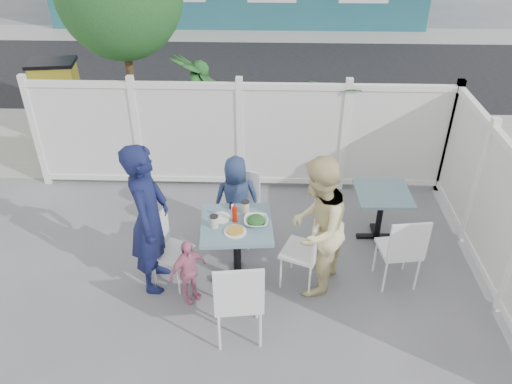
{
  "coord_description": "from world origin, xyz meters",
  "views": [
    {
      "loc": [
        0.53,
        -3.9,
        3.95
      ],
      "look_at": [
        0.38,
        0.77,
        0.94
      ],
      "focal_mm": 35.0,
      "sensor_mm": 36.0,
      "label": 1
    }
  ],
  "objects_px": {
    "chair_left": "(167,245)",
    "spare_table": "(382,203)",
    "main_table": "(237,237)",
    "boy": "(236,200)",
    "chair_right": "(309,247)",
    "chair_back": "(241,201)",
    "man": "(149,219)",
    "toddler": "(188,271)",
    "utility_cabinet": "(60,101)",
    "woman": "(317,228)",
    "chair_near": "(238,297)"
  },
  "relations": [
    {
      "from": "chair_left",
      "to": "spare_table",
      "type": "bearing_deg",
      "value": 131.69
    },
    {
      "from": "main_table",
      "to": "boy",
      "type": "bearing_deg",
      "value": 94.03
    },
    {
      "from": "main_table",
      "to": "chair_right",
      "type": "relative_size",
      "value": 0.89
    },
    {
      "from": "main_table",
      "to": "chair_back",
      "type": "xyz_separation_m",
      "value": [
        -0.0,
        0.83,
        -0.09
      ]
    },
    {
      "from": "spare_table",
      "to": "man",
      "type": "height_order",
      "value": "man"
    },
    {
      "from": "spare_table",
      "to": "boy",
      "type": "xyz_separation_m",
      "value": [
        -1.78,
        -0.04,
        0.04
      ]
    },
    {
      "from": "chair_back",
      "to": "toddler",
      "type": "relative_size",
      "value": 1.16
    },
    {
      "from": "chair_right",
      "to": "chair_left",
      "type": "bearing_deg",
      "value": 110.81
    },
    {
      "from": "utility_cabinet",
      "to": "chair_back",
      "type": "distance_m",
      "value": 4.31
    },
    {
      "from": "toddler",
      "to": "chair_left",
      "type": "bearing_deg",
      "value": 88.21
    },
    {
      "from": "utility_cabinet",
      "to": "boy",
      "type": "distance_m",
      "value": 4.29
    },
    {
      "from": "spare_table",
      "to": "chair_right",
      "type": "bearing_deg",
      "value": -137.11
    },
    {
      "from": "woman",
      "to": "boy",
      "type": "height_order",
      "value": "woman"
    },
    {
      "from": "chair_near",
      "to": "toddler",
      "type": "height_order",
      "value": "chair_near"
    },
    {
      "from": "main_table",
      "to": "toddler",
      "type": "distance_m",
      "value": 0.63
    },
    {
      "from": "man",
      "to": "boy",
      "type": "height_order",
      "value": "man"
    },
    {
      "from": "man",
      "to": "woman",
      "type": "distance_m",
      "value": 1.76
    },
    {
      "from": "toddler",
      "to": "chair_back",
      "type": "bearing_deg",
      "value": 23.49
    },
    {
      "from": "woman",
      "to": "utility_cabinet",
      "type": "bearing_deg",
      "value": -110.57
    },
    {
      "from": "man",
      "to": "woman",
      "type": "height_order",
      "value": "man"
    },
    {
      "from": "man",
      "to": "toddler",
      "type": "xyz_separation_m",
      "value": [
        0.42,
        -0.27,
        -0.48
      ]
    },
    {
      "from": "chair_left",
      "to": "chair_right",
      "type": "distance_m",
      "value": 1.56
    },
    {
      "from": "chair_left",
      "to": "chair_back",
      "type": "bearing_deg",
      "value": 160.27
    },
    {
      "from": "main_table",
      "to": "chair_left",
      "type": "distance_m",
      "value": 0.79
    },
    {
      "from": "chair_near",
      "to": "woman",
      "type": "xyz_separation_m",
      "value": [
        0.77,
        0.82,
        0.22
      ]
    },
    {
      "from": "chair_left",
      "to": "chair_near",
      "type": "height_order",
      "value": "chair_near"
    },
    {
      "from": "boy",
      "to": "toddler",
      "type": "relative_size",
      "value": 1.46
    },
    {
      "from": "man",
      "to": "boy",
      "type": "relative_size",
      "value": 1.52
    },
    {
      "from": "utility_cabinet",
      "to": "man",
      "type": "height_order",
      "value": "man"
    },
    {
      "from": "chair_right",
      "to": "man",
      "type": "xyz_separation_m",
      "value": [
        -1.7,
        -0.01,
        0.34
      ]
    },
    {
      "from": "chair_near",
      "to": "boy",
      "type": "relative_size",
      "value": 0.89
    },
    {
      "from": "chair_near",
      "to": "man",
      "type": "relative_size",
      "value": 0.58
    },
    {
      "from": "chair_back",
      "to": "toddler",
      "type": "distance_m",
      "value": 1.26
    },
    {
      "from": "main_table",
      "to": "toddler",
      "type": "bearing_deg",
      "value": -147.33
    },
    {
      "from": "toddler",
      "to": "chair_near",
      "type": "bearing_deg",
      "value": -87.42
    },
    {
      "from": "chair_back",
      "to": "man",
      "type": "distance_m",
      "value": 1.32
    },
    {
      "from": "main_table",
      "to": "chair_near",
      "type": "distance_m",
      "value": 0.88
    },
    {
      "from": "utility_cabinet",
      "to": "main_table",
      "type": "distance_m",
      "value": 4.89
    },
    {
      "from": "chair_near",
      "to": "woman",
      "type": "bearing_deg",
      "value": 39.51
    },
    {
      "from": "spare_table",
      "to": "chair_right",
      "type": "relative_size",
      "value": 0.75
    },
    {
      "from": "main_table",
      "to": "chair_back",
      "type": "distance_m",
      "value": 0.83
    },
    {
      "from": "woman",
      "to": "toddler",
      "type": "bearing_deg",
      "value": -57.85
    },
    {
      "from": "chair_left",
      "to": "woman",
      "type": "bearing_deg",
      "value": 111.12
    },
    {
      "from": "chair_left",
      "to": "boy",
      "type": "bearing_deg",
      "value": 161.08
    },
    {
      "from": "man",
      "to": "chair_left",
      "type": "bearing_deg",
      "value": -71.95
    },
    {
      "from": "chair_back",
      "to": "man",
      "type": "height_order",
      "value": "man"
    },
    {
      "from": "woman",
      "to": "toddler",
      "type": "distance_m",
      "value": 1.43
    },
    {
      "from": "man",
      "to": "toddler",
      "type": "distance_m",
      "value": 0.69
    },
    {
      "from": "main_table",
      "to": "spare_table",
      "type": "height_order",
      "value": "main_table"
    },
    {
      "from": "utility_cabinet",
      "to": "chair_back",
      "type": "height_order",
      "value": "utility_cabinet"
    }
  ]
}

